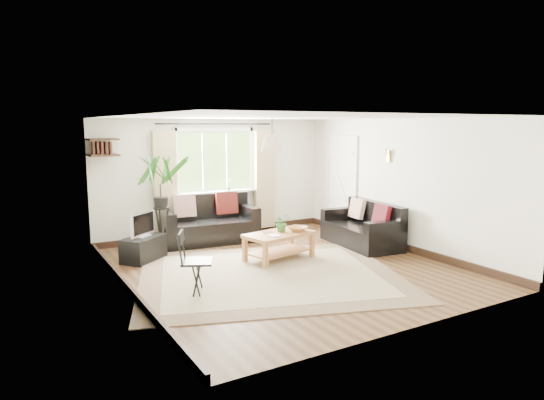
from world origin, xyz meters
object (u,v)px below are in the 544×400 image
coffee_table (279,246)px  folding_chair (197,263)px  tv_stand (144,249)px  sofa_right (361,225)px  palm_stand (161,204)px  sofa_back (209,220)px

coffee_table → folding_chair: folding_chair is taller
tv_stand → folding_chair: (0.19, -1.99, 0.23)m
sofa_right → folding_chair: size_ratio=1.93×
coffee_table → tv_stand: coffee_table is taller
coffee_table → sofa_right: bearing=2.5°
coffee_table → folding_chair: size_ratio=1.34×
palm_stand → folding_chair: size_ratio=2.03×
tv_stand → folding_chair: size_ratio=0.89×
sofa_right → palm_stand: palm_stand is taller
sofa_back → sofa_right: 2.95m
folding_chair → sofa_back: bearing=0.4°
sofa_right → coffee_table: sofa_right is taller
coffee_table → tv_stand: 2.30m
coffee_table → tv_stand: (-2.00, 1.13, -0.03)m
sofa_back → folding_chair: bearing=-109.9°
coffee_table → tv_stand: bearing=150.6°
tv_stand → palm_stand: bearing=6.9°
palm_stand → tv_stand: bearing=-135.2°
sofa_back → palm_stand: size_ratio=1.06×
sofa_right → tv_stand: 4.02m
sofa_right → palm_stand: (-3.40, 1.51, 0.48)m
sofa_right → palm_stand: bearing=-108.1°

